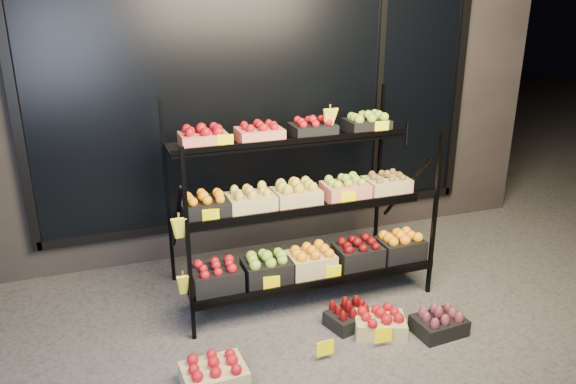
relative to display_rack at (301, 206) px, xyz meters
name	(u,v)px	position (x,y,z in m)	size (l,w,h in m)	color
ground	(328,325)	(0.01, -0.60, -0.79)	(24.00, 24.00, 0.00)	#514F4C
building	(237,61)	(0.01, 1.99, 0.96)	(6.00, 2.08, 3.50)	#2D2826
display_rack	(301,206)	(0.00, 0.00, 0.00)	(2.18, 1.02, 1.66)	black
tag_floor_a	(325,353)	(-0.19, -1.00, -0.73)	(0.13, 0.01, 0.12)	#FFEC00
tag_floor_b	(383,340)	(0.27, -1.00, -0.73)	(0.13, 0.01, 0.12)	#FFEC00
floor_crate_left	(214,373)	(-0.99, -1.00, -0.69)	(0.43, 0.32, 0.21)	tan
floor_crate_midleft	(349,315)	(0.17, -0.65, -0.70)	(0.40, 0.34, 0.18)	black
floor_crate_midright	(380,322)	(0.34, -0.83, -0.70)	(0.46, 0.40, 0.20)	tan
floor_crate_right	(439,323)	(0.76, -0.98, -0.70)	(0.40, 0.30, 0.19)	black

